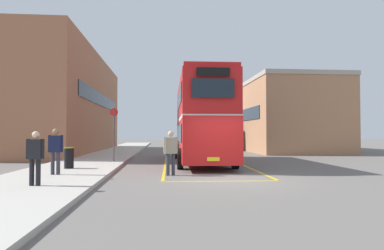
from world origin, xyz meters
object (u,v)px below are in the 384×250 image
Objects in this scene: pedestrian_waiting_far at (35,154)px; single_deck_bus at (216,134)px; pedestrian_boarding at (171,149)px; litter_bin at (69,158)px; bus_stop_sign at (114,130)px; double_decker_bus at (201,119)px; pedestrian_waiting_near at (56,148)px.

single_deck_bus is at bearing 69.69° from pedestrian_waiting_far.
pedestrian_boarding is at bearing -103.66° from single_deck_bus.
litter_bin is (-0.36, 4.99, -0.46)m from pedestrian_waiting_far.
single_deck_bus is at bearing 64.65° from litter_bin.
litter_bin is 3.98m from bus_stop_sign.
double_decker_bus is 10.78m from pedestrian_waiting_far.
double_decker_bus is 17.88m from single_deck_bus.
pedestrian_waiting_near is 5.94m from bus_stop_sign.
pedestrian_boarding is 5.23m from pedestrian_waiting_far.
pedestrian_boarding is at bearing -60.07° from bus_stop_sign.
litter_bin is at bearing -149.03° from double_decker_bus.
bus_stop_sign is (-8.63, -17.84, 0.26)m from single_deck_bus.
single_deck_bus is 25.61m from pedestrian_waiting_near.
bus_stop_sign is at bearing 82.55° from pedestrian_waiting_far.
pedestrian_boarding is at bearing 37.94° from pedestrian_waiting_far.
pedestrian_waiting_far is (-6.03, -8.82, -1.44)m from double_decker_bus.
double_decker_bus reaches higher than pedestrian_boarding.
pedestrian_boarding is 4.84m from litter_bin.
double_decker_bus is 6.70× the size of pedestrian_waiting_far.
litter_bin is (-6.39, -3.84, -1.90)m from double_decker_bus.
pedestrian_waiting_far is at bearing -110.31° from single_deck_bus.
single_deck_bus is (3.70, 17.47, -0.87)m from double_decker_bus.
pedestrian_waiting_near is at bearing -135.81° from double_decker_bus.
single_deck_bus is 3.31× the size of bus_stop_sign.
bus_stop_sign is at bearing -175.74° from double_decker_bus.
double_decker_bus reaches higher than bus_stop_sign.
single_deck_bus reaches higher than pedestrian_waiting_near.
double_decker_bus is at bearing 4.26° from bus_stop_sign.
pedestrian_waiting_near is 1.85× the size of litter_bin.
double_decker_bus is 1.11× the size of single_deck_bus.
pedestrian_waiting_near is 0.59× the size of bus_stop_sign.
pedestrian_waiting_near is 2.33m from litter_bin.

